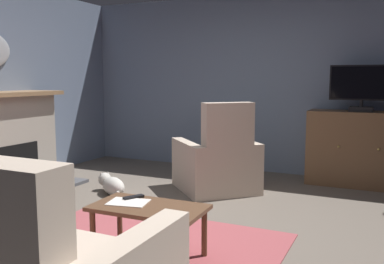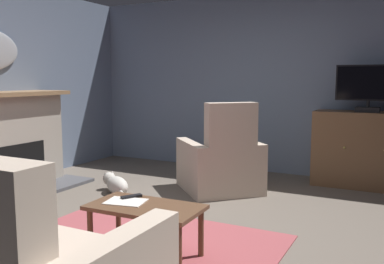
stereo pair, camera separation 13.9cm
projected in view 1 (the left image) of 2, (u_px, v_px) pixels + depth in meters
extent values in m
cube|color=#665B51|center=(180.00, 235.00, 3.73)|extent=(6.33, 6.11, 0.04)
cube|color=slate|center=(267.00, 84.00, 6.09)|extent=(6.33, 0.10, 2.56)
cube|color=#9E474C|center=(135.00, 252.00, 3.32)|extent=(2.18, 1.81, 0.01)
cube|color=#4C4C51|center=(24.00, 194.00, 4.91)|extent=(0.50, 1.72, 0.04)
cube|color=black|center=(8.00, 167.00, 4.97)|extent=(0.10, 0.85, 0.52)
cube|color=#4A3523|center=(357.00, 183.00, 5.39)|extent=(1.20, 0.39, 0.06)
cube|color=brown|center=(359.00, 149.00, 5.33)|extent=(1.26, 0.45, 0.95)
sphere|color=tan|center=(338.00, 147.00, 5.20)|extent=(0.03, 0.03, 0.03)
sphere|color=tan|center=(378.00, 149.00, 5.01)|extent=(0.03, 0.03, 0.03)
cube|color=black|center=(361.00, 109.00, 5.22)|extent=(0.28, 0.20, 0.06)
cylinder|color=black|center=(361.00, 104.00, 5.21)|extent=(0.04, 0.04, 0.08)
cube|color=black|center=(362.00, 83.00, 5.18)|extent=(0.77, 0.05, 0.43)
cube|color=black|center=(362.00, 83.00, 5.15)|extent=(0.73, 0.01, 0.39)
cube|color=brown|center=(149.00, 208.00, 3.17)|extent=(0.87, 0.49, 0.03)
cylinder|color=brown|center=(204.00, 233.00, 3.21)|extent=(0.04, 0.04, 0.38)
cylinder|color=brown|center=(120.00, 220.00, 3.52)|extent=(0.04, 0.04, 0.38)
cylinder|color=brown|center=(184.00, 251.00, 2.88)|extent=(0.04, 0.04, 0.38)
cylinder|color=brown|center=(93.00, 235.00, 3.19)|extent=(0.04, 0.04, 0.38)
cube|color=black|center=(134.00, 197.00, 3.36)|extent=(0.13, 0.17, 0.02)
cube|color=silver|center=(128.00, 202.00, 3.26)|extent=(0.34, 0.28, 0.01)
cube|color=#C6B29E|center=(215.00, 173.00, 5.17)|extent=(1.05, 1.05, 0.41)
cube|color=#C6B29E|center=(228.00, 133.00, 4.77)|extent=(0.54, 0.54, 0.68)
cube|color=#C6B29E|center=(188.00, 167.00, 5.04)|extent=(0.72, 0.74, 0.61)
cube|color=#C6B29E|center=(242.00, 163.00, 5.28)|extent=(0.72, 0.74, 0.61)
ellipsoid|color=beige|center=(113.00, 186.00, 4.94)|extent=(0.46, 0.39, 0.21)
sphere|color=beige|center=(105.00, 179.00, 5.15)|extent=(0.16, 0.16, 0.16)
cone|color=beige|center=(101.00, 174.00, 5.12)|extent=(0.04, 0.04, 0.04)
cone|color=beige|center=(108.00, 173.00, 5.17)|extent=(0.04, 0.04, 0.04)
cylinder|color=beige|center=(121.00, 196.00, 4.67)|extent=(0.21, 0.15, 0.08)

